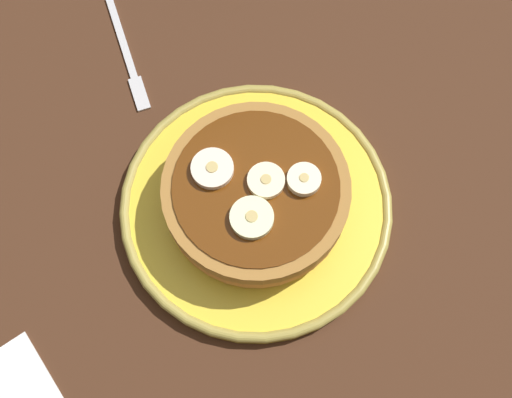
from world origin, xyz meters
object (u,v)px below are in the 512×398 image
banana_slice_3 (212,169)px  fork (128,59)px  banana_slice_0 (264,177)px  banana_slice_1 (252,218)px  pancake_stack (255,194)px  banana_slice_2 (304,180)px  plate (256,207)px

banana_slice_3 → fork: size_ratio=0.27×
banana_slice_0 → banana_slice_1: same height
banana_slice_0 → banana_slice_3: (-2.52, -3.44, 0.04)cm
banana_slice_1 → pancake_stack: bearing=149.2°
pancake_stack → banana_slice_3: banana_slice_3 is taller
banana_slice_3 → fork: 17.24cm
banana_slice_1 → banana_slice_2: bearing=101.3°
banana_slice_3 → fork: bearing=-174.2°
pancake_stack → banana_slice_1: size_ratio=4.45×
pancake_stack → plate: bearing=8.9°
banana_slice_1 → banana_slice_2: same height
plate → pancake_stack: (-0.19, -0.03, 2.73)cm
plate → pancake_stack: size_ratio=1.52×
fork → banana_slice_0: bearing=15.2°
plate → banana_slice_2: (1.30, 3.66, 5.22)cm
banana_slice_1 → banana_slice_3: same height
pancake_stack → banana_slice_0: (-0.14, 0.93, 2.40)cm
plate → banana_slice_2: banana_slice_2 is taller
banana_slice_0 → fork: 20.19cm
plate → banana_slice_1: size_ratio=6.74×
pancake_stack → fork: (-18.82, -4.14, -3.32)cm
banana_slice_3 → plate: bearing=41.7°
plate → banana_slice_1: banana_slice_1 is taller
banana_slice_1 → fork: 22.27cm
banana_slice_0 → pancake_stack: bearing=-81.6°
banana_slice_0 → fork: bearing=-164.8°
banana_slice_0 → banana_slice_1: 3.61cm
banana_slice_1 → banana_slice_0: bearing=137.6°
plate → banana_slice_3: size_ratio=6.80×
pancake_stack → banana_slice_3: 4.39cm
banana_slice_2 → banana_slice_3: bearing=-123.8°
banana_slice_3 → banana_slice_2: bearing=56.2°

